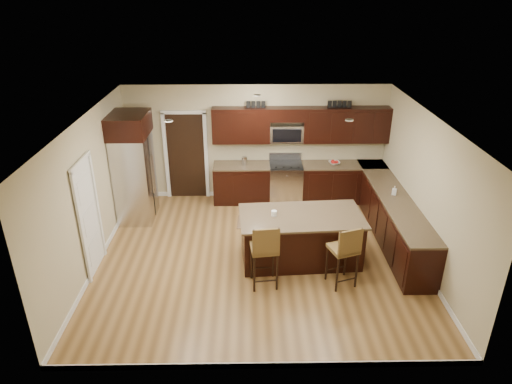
{
  "coord_description": "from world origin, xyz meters",
  "views": [
    {
      "loc": [
        -0.17,
        -7.34,
        4.81
      ],
      "look_at": [
        -0.05,
        0.4,
        1.18
      ],
      "focal_mm": 32.0,
      "sensor_mm": 36.0,
      "label": 1
    }
  ],
  "objects_px": {
    "range": "(285,182)",
    "stool_left": "(265,249)",
    "island": "(300,239)",
    "stool_right": "(345,250)",
    "refrigerator": "(134,167)"
  },
  "relations": [
    {
      "from": "stool_left",
      "to": "island",
      "type": "bearing_deg",
      "value": 43.81
    },
    {
      "from": "island",
      "to": "stool_left",
      "type": "distance_m",
      "value": 1.14
    },
    {
      "from": "range",
      "to": "stool_left",
      "type": "xyz_separation_m",
      "value": [
        -0.6,
        -3.36,
        0.28
      ]
    },
    {
      "from": "range",
      "to": "refrigerator",
      "type": "xyz_separation_m",
      "value": [
        -3.3,
        -0.79,
        0.73
      ]
    },
    {
      "from": "stool_right",
      "to": "refrigerator",
      "type": "bearing_deg",
      "value": 128.54
    },
    {
      "from": "stool_left",
      "to": "stool_right",
      "type": "bearing_deg",
      "value": -6.74
    },
    {
      "from": "range",
      "to": "stool_left",
      "type": "distance_m",
      "value": 3.43
    },
    {
      "from": "stool_right",
      "to": "range",
      "type": "bearing_deg",
      "value": 83.37
    },
    {
      "from": "stool_left",
      "to": "stool_right",
      "type": "height_order",
      "value": "stool_left"
    },
    {
      "from": "stool_right",
      "to": "refrigerator",
      "type": "xyz_separation_m",
      "value": [
        -4.04,
        2.56,
        0.48
      ]
    },
    {
      "from": "island",
      "to": "stool_right",
      "type": "relative_size",
      "value": 1.99
    },
    {
      "from": "island",
      "to": "refrigerator",
      "type": "distance_m",
      "value": 3.88
    },
    {
      "from": "range",
      "to": "stool_left",
      "type": "relative_size",
      "value": 0.92
    },
    {
      "from": "range",
      "to": "island",
      "type": "distance_m",
      "value": 2.51
    },
    {
      "from": "range",
      "to": "stool_left",
      "type": "height_order",
      "value": "stool_left"
    }
  ]
}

